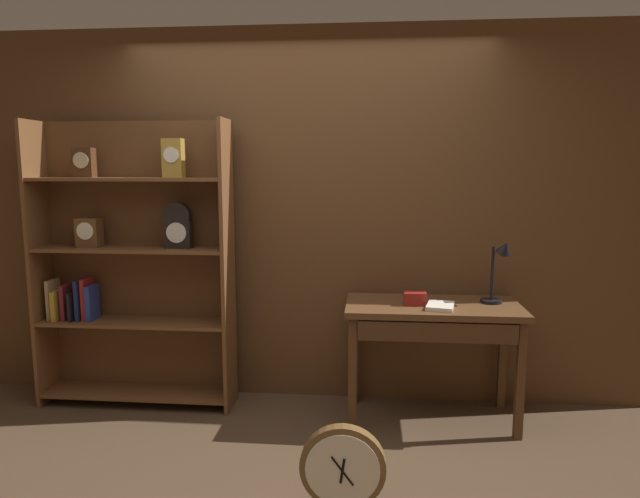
% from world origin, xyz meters
% --- Properties ---
extents(ground_plane, '(10.00, 10.00, 0.00)m').
position_xyz_m(ground_plane, '(0.00, 0.00, 0.00)').
color(ground_plane, '#4C3826').
extents(back_wood_panel, '(4.80, 0.05, 2.60)m').
position_xyz_m(back_wood_panel, '(0.00, 1.31, 1.30)').
color(back_wood_panel, brown).
rests_on(back_wood_panel, ground).
extents(bookshelf, '(1.35, 0.30, 1.96)m').
position_xyz_m(bookshelf, '(-1.20, 1.08, 0.98)').
color(bookshelf, brown).
rests_on(bookshelf, ground).
extents(workbench, '(1.12, 0.56, 0.78)m').
position_xyz_m(workbench, '(0.84, 0.95, 0.67)').
color(workbench, brown).
rests_on(workbench, ground).
extents(desk_lamp, '(0.19, 0.19, 0.42)m').
position_xyz_m(desk_lamp, '(1.26, 1.02, 1.01)').
color(desk_lamp, black).
rests_on(desk_lamp, workbench).
extents(toolbox_small, '(0.14, 0.09, 0.08)m').
position_xyz_m(toolbox_small, '(0.73, 0.94, 0.82)').
color(toolbox_small, maroon).
rests_on(toolbox_small, workbench).
extents(open_repair_manual, '(0.20, 0.25, 0.02)m').
position_xyz_m(open_repair_manual, '(0.88, 0.87, 0.79)').
color(open_repair_manual, silver).
rests_on(open_repair_manual, workbench).
extents(round_clock_large, '(0.41, 0.11, 0.45)m').
position_xyz_m(round_clock_large, '(0.32, -0.12, 0.23)').
color(round_clock_large, brown).
rests_on(round_clock_large, ground).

